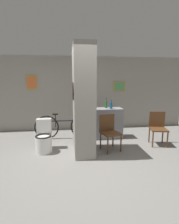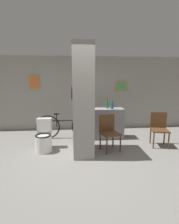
# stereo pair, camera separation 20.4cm
# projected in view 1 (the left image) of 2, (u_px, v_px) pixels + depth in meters

# --- Properties ---
(ground_plane) EXTENTS (14.00, 14.00, 0.00)m
(ground_plane) POSITION_uv_depth(u_px,v_px,m) (87.00, 160.00, 3.97)
(ground_plane) COLOR gray
(wall_back) EXTENTS (8.00, 0.09, 2.60)m
(wall_back) POSITION_uv_depth(u_px,v_px,m) (78.00, 93.00, 6.28)
(wall_back) COLOR gray
(wall_back) RESTS_ON ground_plane
(pillar_center) EXTENTS (0.51, 0.94, 2.60)m
(pillar_center) POSITION_uv_depth(u_px,v_px,m) (83.00, 101.00, 4.18)
(pillar_center) COLOR gray
(pillar_center) RESTS_ON ground_plane
(counter_shelf) EXTENTS (1.10, 0.44, 0.93)m
(counter_shelf) POSITION_uv_depth(u_px,v_px,m) (104.00, 123.00, 5.44)
(counter_shelf) COLOR gray
(counter_shelf) RESTS_ON ground_plane
(toilet) EXTENTS (0.42, 0.58, 0.80)m
(toilet) POSITION_uv_depth(u_px,v_px,m) (44.00, 139.00, 4.43)
(toilet) COLOR white
(toilet) RESTS_ON ground_plane
(chair_near_pillar) EXTENTS (0.54, 0.54, 0.91)m
(chair_near_pillar) POSITION_uv_depth(u_px,v_px,m) (109.00, 130.00, 4.51)
(chair_near_pillar) COLOR brown
(chair_near_pillar) RESTS_ON ground_plane
(chair_by_doorway) EXTENTS (0.51, 0.51, 0.91)m
(chair_by_doorway) POSITION_uv_depth(u_px,v_px,m) (158.00, 127.00, 4.88)
(chair_by_doorway) COLOR brown
(chair_by_doorway) RESTS_ON ground_plane
(bicycle) EXTENTS (1.83, 0.42, 0.79)m
(bicycle) POSITION_uv_depth(u_px,v_px,m) (65.00, 126.00, 5.38)
(bicycle) COLOR black
(bicycle) RESTS_ON ground_plane
(bottle_tall) EXTENTS (0.08, 0.08, 0.31)m
(bottle_tall) POSITION_uv_depth(u_px,v_px,m) (106.00, 104.00, 5.41)
(bottle_tall) COLOR #267233
(bottle_tall) RESTS_ON counter_shelf
(bottle_short) EXTENTS (0.08, 0.08, 0.27)m
(bottle_short) POSITION_uv_depth(u_px,v_px,m) (111.00, 106.00, 5.28)
(bottle_short) COLOR #19598C
(bottle_short) RESTS_ON counter_shelf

